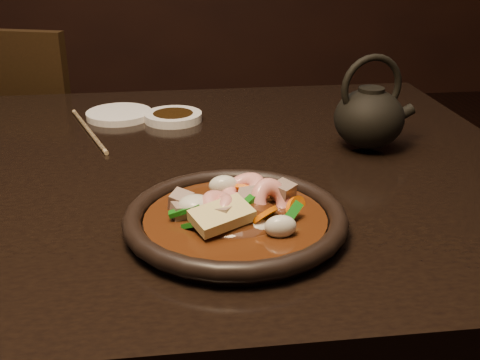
{
  "coord_description": "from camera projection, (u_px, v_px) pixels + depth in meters",
  "views": [
    {
      "loc": [
        0.23,
        -0.88,
        1.1
      ],
      "look_at": [
        0.32,
        -0.19,
        0.8
      ],
      "focal_mm": 45.0,
      "sensor_mm": 36.0,
      "label": 1
    }
  ],
  "objects": [
    {
      "name": "table",
      "position": [
        22.0,
        217.0,
        0.94
      ],
      "size": [
        1.6,
        0.9,
        0.75
      ],
      "color": "black",
      "rests_on": "floor"
    },
    {
      "name": "chair",
      "position": [
        30.0,
        173.0,
        1.62
      ],
      "size": [
        0.52,
        0.52,
        0.88
      ],
      "rotation": [
        0.0,
        0.0,
        2.83
      ],
      "color": "black",
      "rests_on": "floor"
    },
    {
      "name": "plate",
      "position": [
        235.0,
        220.0,
        0.73
      ],
      "size": [
        0.27,
        0.27,
        0.03
      ],
      "color": "black",
      "rests_on": "table"
    },
    {
      "name": "stirfry",
      "position": [
        234.0,
        213.0,
        0.73
      ],
      "size": [
        0.18,
        0.16,
        0.06
      ],
      "color": "#3A1A0A",
      "rests_on": "plate"
    },
    {
      "name": "soy_dish",
      "position": [
        173.0,
        117.0,
        1.14
      ],
      "size": [
        0.11,
        0.11,
        0.02
      ],
      "primitive_type": "cylinder",
      "color": "white",
      "rests_on": "table"
    },
    {
      "name": "saucer_right",
      "position": [
        119.0,
        115.0,
        1.16
      ],
      "size": [
        0.13,
        0.13,
        0.01
      ],
      "primitive_type": "cylinder",
      "color": "white",
      "rests_on": "table"
    },
    {
      "name": "chopsticks",
      "position": [
        89.0,
        130.0,
        1.08
      ],
      "size": [
        0.09,
        0.25,
        0.01
      ],
      "rotation": [
        0.0,
        0.0,
        0.32
      ],
      "color": "tan",
      "rests_on": "table"
    },
    {
      "name": "teapot",
      "position": [
        370.0,
        115.0,
        0.98
      ],
      "size": [
        0.14,
        0.11,
        0.15
      ],
      "rotation": [
        0.0,
        0.0,
        0.17
      ],
      "color": "black",
      "rests_on": "table"
    }
  ]
}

